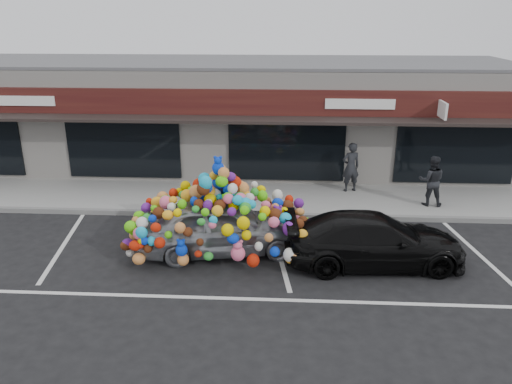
# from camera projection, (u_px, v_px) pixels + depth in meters

# --- Properties ---
(ground) EXTENTS (90.00, 90.00, 0.00)m
(ground) POSITION_uv_depth(u_px,v_px,m) (175.00, 251.00, 13.58)
(ground) COLOR black
(ground) RESTS_ON ground
(shop_building) EXTENTS (24.00, 7.20, 4.31)m
(shop_building) POSITION_uv_depth(u_px,v_px,m) (215.00, 113.00, 20.78)
(shop_building) COLOR silver
(shop_building) RESTS_ON ground
(sidewalk) EXTENTS (26.00, 3.00, 0.15)m
(sidewalk) POSITION_uv_depth(u_px,v_px,m) (199.00, 197.00, 17.31)
(sidewalk) COLOR #9A9A94
(sidewalk) RESTS_ON ground
(kerb) EXTENTS (26.00, 0.18, 0.16)m
(kerb) POSITION_uv_depth(u_px,v_px,m) (192.00, 214.00, 15.90)
(kerb) COLOR slate
(kerb) RESTS_ON ground
(parking_stripe_left) EXTENTS (0.73, 4.37, 0.01)m
(parking_stripe_left) POSITION_uv_depth(u_px,v_px,m) (64.00, 245.00, 13.93)
(parking_stripe_left) COLOR silver
(parking_stripe_left) RESTS_ON ground
(parking_stripe_mid) EXTENTS (0.73, 4.37, 0.01)m
(parking_stripe_mid) POSITION_uv_depth(u_px,v_px,m) (278.00, 250.00, 13.61)
(parking_stripe_mid) COLOR silver
(parking_stripe_mid) RESTS_ON ground
(parking_stripe_right) EXTENTS (0.73, 4.37, 0.01)m
(parking_stripe_right) POSITION_uv_depth(u_px,v_px,m) (480.00, 255.00, 13.33)
(parking_stripe_right) COLOR silver
(parking_stripe_right) RESTS_ON ground
(lane_line) EXTENTS (14.00, 0.12, 0.01)m
(lane_line) POSITION_uv_depth(u_px,v_px,m) (241.00, 299.00, 11.31)
(lane_line) COLOR silver
(lane_line) RESTS_ON ground
(toy_car) EXTENTS (3.16, 4.95, 2.72)m
(toy_car) POSITION_uv_depth(u_px,v_px,m) (221.00, 220.00, 13.29)
(toy_car) COLOR gray
(toy_car) RESTS_ON ground
(black_sedan) EXTENTS (2.18, 4.70, 1.33)m
(black_sedan) POSITION_uv_depth(u_px,v_px,m) (374.00, 240.00, 12.69)
(black_sedan) COLOR black
(black_sedan) RESTS_ON ground
(pedestrian_a) EXTENTS (0.73, 0.58, 1.76)m
(pedestrian_a) POSITION_uv_depth(u_px,v_px,m) (351.00, 167.00, 17.44)
(pedestrian_a) COLOR black
(pedestrian_a) RESTS_ON sidewalk
(pedestrian_b) EXTENTS (0.90, 0.75, 1.67)m
(pedestrian_b) POSITION_uv_depth(u_px,v_px,m) (431.00, 181.00, 16.17)
(pedestrian_b) COLOR black
(pedestrian_b) RESTS_ON sidewalk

